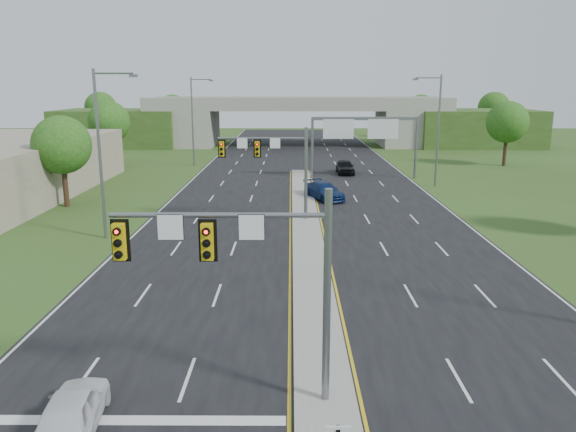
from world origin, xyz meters
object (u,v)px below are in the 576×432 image
(signal_mast_far, at_px, (275,158))
(sign_gantry, at_px, (363,130))
(car_white, at_px, (72,410))
(car_far_c, at_px, (345,167))
(overpass, at_px, (298,124))
(signal_mast_near, at_px, (252,263))
(car_far_b, at_px, (324,191))

(signal_mast_far, distance_m, sign_gantry, 21.91)
(car_white, distance_m, car_far_c, 51.27)
(sign_gantry, bearing_deg, overpass, 100.79)
(sign_gantry, xyz_separation_m, car_far_c, (-1.54, 3.26, -4.42))
(signal_mast_near, bearing_deg, signal_mast_far, 90.00)
(overpass, height_order, car_white, overpass)
(car_white, bearing_deg, car_far_c, -110.82)
(signal_mast_near, xyz_separation_m, car_far_c, (7.41, 48.26, -3.90))
(car_far_b, relative_size, car_far_c, 1.10)
(car_far_b, bearing_deg, overpass, 68.68)
(car_far_b, bearing_deg, signal_mast_far, -140.13)
(car_white, height_order, car_far_b, car_far_b)
(signal_mast_near, bearing_deg, overpass, 88.38)
(sign_gantry, relative_size, car_far_b, 2.24)
(sign_gantry, height_order, car_far_b, sign_gantry)
(overpass, distance_m, car_white, 81.90)
(overpass, xyz_separation_m, car_far_b, (1.86, -46.82, -2.78))
(overpass, bearing_deg, signal_mast_far, -92.35)
(signal_mast_far, bearing_deg, car_white, -101.21)
(sign_gantry, relative_size, car_far_c, 2.46)
(car_far_c, bearing_deg, signal_mast_near, -99.47)
(signal_mast_far, relative_size, car_far_c, 1.48)
(overpass, height_order, car_far_b, overpass)
(signal_mast_far, xyz_separation_m, sign_gantry, (8.95, 19.99, 0.51))
(signal_mast_far, relative_size, sign_gantry, 0.60)
(signal_mast_near, xyz_separation_m, signal_mast_far, (0.00, 25.00, 0.00))
(overpass, bearing_deg, car_white, -95.26)
(signal_mast_near, relative_size, car_far_b, 1.35)
(car_far_c, bearing_deg, overpass, 98.44)
(signal_mast_near, distance_m, car_far_b, 33.74)
(car_white, relative_size, car_far_c, 0.84)
(signal_mast_far, bearing_deg, sign_gantry, 65.89)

